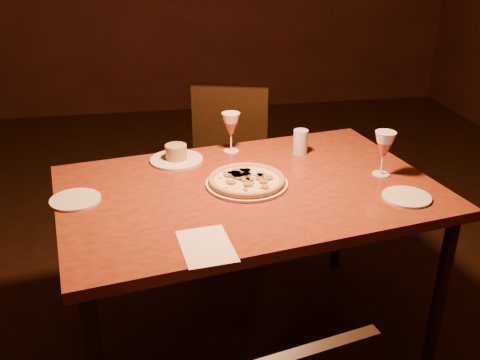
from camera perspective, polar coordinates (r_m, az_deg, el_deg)
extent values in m
plane|color=black|center=(2.81, -2.61, -14.28)|extent=(7.00, 7.00, 0.00)
cube|color=brown|center=(2.22, 0.92, -1.23)|extent=(1.67, 1.22, 0.04)
cylinder|color=black|center=(2.68, -16.76, -7.46)|extent=(0.05, 0.05, 0.77)
cylinder|color=black|center=(2.44, 20.50, -11.58)|extent=(0.05, 0.05, 0.77)
cylinder|color=black|center=(3.02, 10.54, -2.83)|extent=(0.05, 0.05, 0.77)
cube|color=black|center=(3.13, -1.61, 0.72)|extent=(0.57, 0.57, 0.04)
cube|color=black|center=(3.23, -1.09, 6.14)|extent=(0.45, 0.17, 0.44)
cylinder|color=black|center=(3.11, -5.46, -4.80)|extent=(0.04, 0.04, 0.47)
cylinder|color=black|center=(3.43, -4.15, -1.75)|extent=(0.04, 0.04, 0.47)
cylinder|color=black|center=(3.06, 1.36, -5.26)|extent=(0.04, 0.04, 0.47)
cylinder|color=black|center=(3.38, 2.02, -2.11)|extent=(0.04, 0.04, 0.47)
cylinder|color=white|center=(2.22, 0.72, -0.37)|extent=(0.34, 0.34, 0.01)
cylinder|color=beige|center=(2.21, 0.73, -0.08)|extent=(0.31, 0.31, 0.01)
torus|color=tan|center=(2.21, 0.73, 0.06)|extent=(0.32, 0.32, 0.02)
cylinder|color=white|center=(2.47, -6.79, 2.17)|extent=(0.24, 0.24, 0.01)
cylinder|color=#9E835A|center=(2.46, -6.84, 2.99)|extent=(0.10, 0.10, 0.07)
cylinder|color=silver|center=(2.54, 6.47, 4.08)|extent=(0.07, 0.07, 0.11)
cylinder|color=white|center=(2.19, -17.17, -2.02)|extent=(0.20, 0.20, 0.01)
cylinder|color=white|center=(2.21, 17.35, -1.74)|extent=(0.19, 0.19, 0.01)
cube|color=white|center=(1.81, -3.62, -7.03)|extent=(0.19, 0.26, 0.00)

